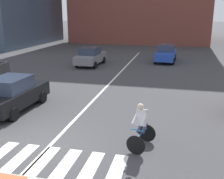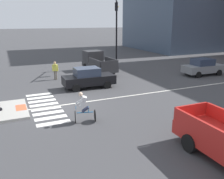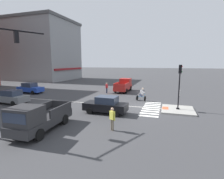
# 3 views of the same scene
# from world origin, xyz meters

# --- Properties ---
(ground_plane) EXTENTS (300.00, 300.00, 0.00)m
(ground_plane) POSITION_xyz_m (0.00, 0.00, 0.00)
(ground_plane) COLOR #3D3D3F
(crosswalk_stripe_d) EXTENTS (0.44, 1.80, 0.01)m
(crosswalk_stripe_d) POSITION_xyz_m (-0.40, -0.83, 0.00)
(crosswalk_stripe_d) COLOR silver
(crosswalk_stripe_d) RESTS_ON ground
(crosswalk_stripe_e) EXTENTS (0.44, 1.80, 0.01)m
(crosswalk_stripe_e) POSITION_xyz_m (0.40, -0.83, 0.00)
(crosswalk_stripe_e) COLOR silver
(crosswalk_stripe_e) RESTS_ON ground
(crosswalk_stripe_f) EXTENTS (0.44, 1.80, 0.01)m
(crosswalk_stripe_f) POSITION_xyz_m (1.20, -0.83, 0.00)
(crosswalk_stripe_f) COLOR silver
(crosswalk_stripe_f) RESTS_ON ground
(crosswalk_stripe_g) EXTENTS (0.44, 1.80, 0.01)m
(crosswalk_stripe_g) POSITION_xyz_m (2.00, -0.83, 0.00)
(crosswalk_stripe_g) COLOR silver
(crosswalk_stripe_g) RESTS_ON ground
(crosswalk_stripe_h) EXTENTS (0.44, 1.80, 0.01)m
(crosswalk_stripe_h) POSITION_xyz_m (2.80, -0.83, 0.00)
(crosswalk_stripe_h) COLOR silver
(crosswalk_stripe_h) RESTS_ON ground
(lane_centre_line) EXTENTS (0.14, 28.00, 0.01)m
(lane_centre_line) POSITION_xyz_m (0.17, 10.00, 0.00)
(lane_centre_line) COLOR silver
(lane_centre_line) RESTS_ON ground
(car_grey_westbound_distant) EXTENTS (1.95, 4.16, 1.64)m
(car_grey_westbound_distant) POSITION_xyz_m (-3.00, 14.95, 0.81)
(car_grey_westbound_distant) COLOR slate
(car_grey_westbound_distant) RESTS_ON ground
(car_blue_eastbound_distant) EXTENTS (2.01, 4.19, 1.64)m
(car_blue_eastbound_distant) POSITION_xyz_m (3.45, 18.29, 0.81)
(car_blue_eastbound_distant) COLOR #2347B7
(car_blue_eastbound_distant) RESTS_ON ground
(car_black_westbound_near) EXTENTS (1.92, 4.14, 1.64)m
(car_black_westbound_near) POSITION_xyz_m (-3.13, 3.12, 0.81)
(car_black_westbound_near) COLOR black
(car_black_westbound_near) RESTS_ON ground
(cyclist) EXTENTS (0.91, 1.22, 1.68)m
(cyclist) POSITION_xyz_m (3.33, 0.69, 0.87)
(cyclist) COLOR black
(cyclist) RESTS_ON ground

